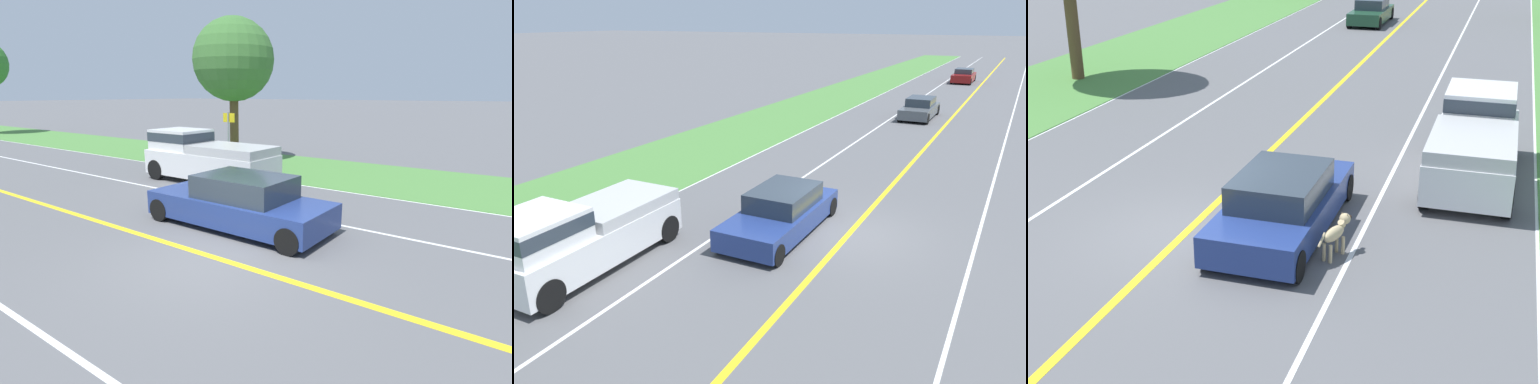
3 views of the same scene
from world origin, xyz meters
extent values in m
plane|color=#5B5B5E|center=(0.00, 0.00, 0.00)|extent=(400.00, 400.00, 0.00)
cube|color=yellow|center=(0.00, 0.00, 0.00)|extent=(0.18, 160.00, 0.01)
cube|color=white|center=(7.00, 0.00, 0.00)|extent=(0.14, 160.00, 0.01)
cube|color=white|center=(3.50, 0.00, 0.00)|extent=(0.10, 160.00, 0.01)
cube|color=white|center=(-3.50, 0.00, 0.00)|extent=(0.10, 160.00, 0.01)
cube|color=#4C843D|center=(10.00, 0.00, 0.01)|extent=(6.00, 160.00, 0.03)
cube|color=navy|center=(1.90, 0.80, 0.48)|extent=(1.90, 4.80, 0.62)
cube|color=#2D3842|center=(1.90, 0.60, 1.08)|extent=(1.63, 2.30, 0.57)
cylinder|color=black|center=(2.76, 2.80, 0.30)|extent=(0.22, 0.61, 0.61)
cylinder|color=black|center=(2.76, -1.21, 0.30)|extent=(0.22, 0.61, 0.61)
cylinder|color=black|center=(1.04, 2.80, 0.30)|extent=(0.22, 0.61, 0.61)
cylinder|color=black|center=(1.04, -1.21, 0.30)|extent=(0.22, 0.61, 0.61)
ellipsoid|color=#D1B784|center=(3.19, -0.09, 0.50)|extent=(0.40, 0.69, 0.27)
cylinder|color=#D1B784|center=(3.33, 0.10, 0.18)|extent=(0.07, 0.07, 0.37)
cylinder|color=#D1B784|center=(3.19, -0.33, 0.18)|extent=(0.07, 0.07, 0.37)
cylinder|color=#D1B784|center=(3.19, 0.15, 0.18)|extent=(0.07, 0.07, 0.37)
cylinder|color=#D1B784|center=(3.05, -0.29, 0.18)|extent=(0.07, 0.07, 0.37)
cylinder|color=#D1B784|center=(3.28, 0.17, 0.61)|extent=(0.19, 0.21, 0.17)
sphere|color=#D1B784|center=(3.31, 0.28, 0.67)|extent=(0.28, 0.28, 0.22)
ellipsoid|color=#331E14|center=(3.36, 0.43, 0.66)|extent=(0.13, 0.13, 0.08)
cone|color=tan|center=(3.37, 0.25, 0.76)|extent=(0.09, 0.09, 0.10)
cone|color=tan|center=(3.25, 0.29, 0.76)|extent=(0.09, 0.09, 0.10)
cylinder|color=#D1B784|center=(3.06, -0.50, 0.54)|extent=(0.12, 0.25, 0.24)
cube|color=silver|center=(5.43, 4.96, 0.70)|extent=(1.95, 5.28, 0.93)
cube|color=silver|center=(5.43, 6.49, 1.56)|extent=(1.72, 2.00, 0.79)
cube|color=#2D3842|center=(5.43, 6.49, 1.67)|extent=(1.74, 2.02, 0.35)
cube|color=beige|center=(5.43, 3.85, 1.32)|extent=(1.91, 3.00, 0.32)
cylinder|color=black|center=(6.32, 2.87, 0.39)|extent=(0.22, 0.79, 0.79)
cylinder|color=black|center=(4.54, 7.05, 0.39)|extent=(0.22, 0.79, 0.79)
cylinder|color=black|center=(4.54, 2.87, 0.39)|extent=(0.22, 0.79, 0.79)
cube|color=#51565B|center=(1.91, -19.84, 0.49)|extent=(1.82, 4.56, 0.61)
cube|color=#2D3842|center=(1.91, -20.02, 1.06)|extent=(1.56, 2.19, 0.53)
cylinder|color=black|center=(2.73, -18.00, 0.34)|extent=(0.22, 0.68, 0.68)
cylinder|color=black|center=(2.73, -21.68, 0.34)|extent=(0.22, 0.68, 0.68)
cylinder|color=black|center=(1.09, -18.00, 0.34)|extent=(0.22, 0.68, 0.68)
cylinder|color=black|center=(1.09, -21.68, 0.34)|extent=(0.22, 0.68, 0.68)
cube|color=maroon|center=(1.83, -41.31, 0.53)|extent=(1.90, 4.66, 0.71)
cube|color=#2D3842|center=(1.83, -41.50, 1.13)|extent=(1.63, 2.24, 0.49)
cylinder|color=black|center=(2.69, -39.41, 0.33)|extent=(0.22, 0.65, 0.65)
cylinder|color=black|center=(2.69, -43.22, 0.33)|extent=(0.22, 0.65, 0.65)
cylinder|color=black|center=(0.97, -39.41, 0.33)|extent=(0.22, 0.65, 0.65)
cylinder|color=black|center=(0.97, -43.22, 0.33)|extent=(0.22, 0.65, 0.65)
camera|label=1|loc=(-5.78, -5.29, 3.33)|focal=28.00mm
camera|label=2|loc=(-4.17, 13.37, 6.16)|focal=35.00mm
camera|label=3|loc=(6.00, -12.08, 6.38)|focal=50.00mm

